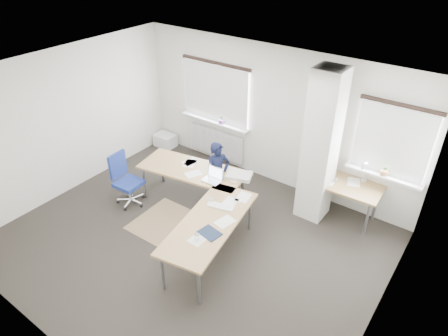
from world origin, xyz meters
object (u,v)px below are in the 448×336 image
Objects in this scene: task_chair at (128,190)px; desk_main at (203,195)px; desk_side at (341,184)px; person at (218,174)px.

desk_main is at bearing 6.88° from task_chair.
person is at bearing -156.59° from desk_side.
person reaches higher than task_chair.
task_chair is at bearing -151.54° from desk_side.
person is at bearing 33.59° from task_chair.
person is (-0.24, 0.74, -0.05)m from desk_main.
desk_side is 1.11× the size of person.
person reaches higher than desk_main.
person reaches higher than desk_side.
desk_side is at bearing 27.01° from task_chair.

